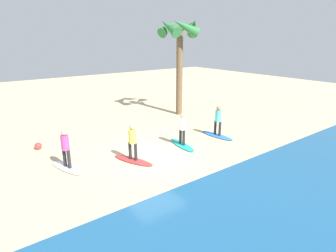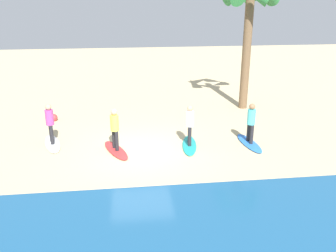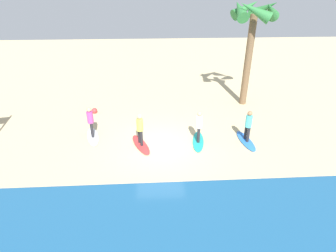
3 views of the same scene
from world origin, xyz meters
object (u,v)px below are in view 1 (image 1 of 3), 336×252
object	(u,v)px
surfer_red	(132,139)
beach_ball	(38,146)
surfboard_blue	(217,136)
palm_tree	(180,37)
surfer_blue	(218,119)
surfer_white	(65,146)
surfboard_white	(68,168)
surfboard_red	(133,160)
surfboard_teal	(182,145)
surfer_teal	(182,126)

from	to	relation	value
surfer_red	beach_ball	xyz separation A→B (m)	(3.03, -4.06, -0.86)
surfboard_blue	palm_tree	xyz separation A→B (m)	(-1.34, -5.04, 5.28)
surfer_blue	surfer_white	distance (m)	8.08
surfer_white	beach_ball	size ratio (longest dim) A/B	4.74
surfer_white	surfer_red	bearing A→B (deg)	159.07
surfboard_blue	surfboard_white	size ratio (longest dim) A/B	1.00
surfer_blue	beach_ball	xyz separation A→B (m)	(8.47, -4.00, -0.86)
surfer_red	surfboard_red	bearing A→B (deg)	-90.00
surfer_white	surfboard_teal	bearing A→B (deg)	171.32
surfboard_blue	surfboard_white	world-z (taller)	same
palm_tree	surfer_blue	bearing A→B (deg)	75.06
surfboard_white	surfer_teal	bearing A→B (deg)	65.85
surfer_blue	surfer_white	xyz separation A→B (m)	(8.03, -0.93, 0.00)
surfboard_teal	surfboard_white	world-z (taller)	same
beach_ball	surfboard_blue	bearing A→B (deg)	154.72
surfboard_white	surfer_white	size ratio (longest dim) A/B	1.28
surfboard_red	palm_tree	world-z (taller)	palm_tree
surfboard_teal	surfboard_red	world-z (taller)	same
surfer_red	beach_ball	bearing A→B (deg)	-53.26
surfer_red	palm_tree	distance (m)	9.51
surfer_blue	surfer_red	bearing A→B (deg)	0.61
surfer_teal	beach_ball	world-z (taller)	surfer_teal
surfboard_teal	surfer_teal	xyz separation A→B (m)	(0.00, 0.00, 0.99)
surfboard_red	surfer_red	bearing A→B (deg)	-20.91
surfboard_blue	surfer_red	world-z (taller)	surfer_red
surfer_blue	surfboard_white	bearing A→B (deg)	-6.63
palm_tree	beach_ball	xyz separation A→B (m)	(9.81, 1.03, -5.15)
surfboard_blue	surfboard_white	xyz separation A→B (m)	(8.03, -0.93, 0.00)
surfboard_white	surfer_white	xyz separation A→B (m)	(0.00, -0.00, 0.99)
palm_tree	surfboard_white	bearing A→B (deg)	23.63
surfer_blue	surfboard_white	xyz separation A→B (m)	(8.03, -0.93, -0.99)
surfboard_white	palm_tree	xyz separation A→B (m)	(-9.37, -4.10, 5.28)
surfer_blue	beach_ball	size ratio (longest dim) A/B	4.74
surfer_blue	surfer_teal	xyz separation A→B (m)	(2.49, -0.09, 0.00)
surfboard_teal	palm_tree	distance (m)	8.19
surfboard_white	beach_ball	bearing A→B (deg)	172.68
surfboard_teal	beach_ball	world-z (taller)	beach_ball
surfboard_teal	surfer_red	xyz separation A→B (m)	(2.95, 0.14, 0.99)
surfboard_red	surfer_white	world-z (taller)	surfer_white
surfer_blue	surfboard_teal	bearing A→B (deg)	-2.00
surfer_white	beach_ball	xyz separation A→B (m)	(0.44, -3.07, -0.86)
surfer_white	beach_ball	bearing A→B (deg)	-81.85
surfboard_teal	surfer_teal	world-z (taller)	surfer_teal
surfer_teal	surfboard_white	distance (m)	5.70
surfer_red	palm_tree	bearing A→B (deg)	-143.10
surfboard_red	surfer_teal	bearing A→B (deg)	71.90
surfboard_white	palm_tree	bearing A→B (deg)	98.16
surfer_teal	surfer_white	size ratio (longest dim) A/B	1.00
surfboard_blue	palm_tree	size ratio (longest dim) A/B	0.32
surfer_blue	surfer_teal	bearing A→B (deg)	-2.00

